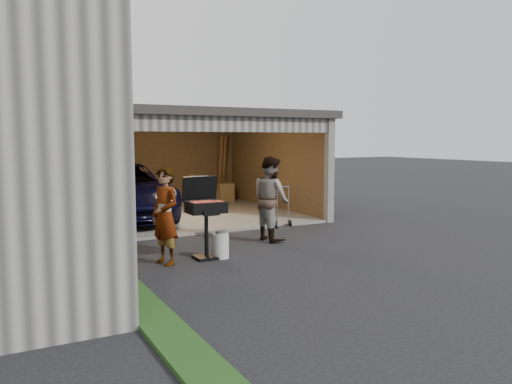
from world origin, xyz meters
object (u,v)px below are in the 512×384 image
Objects in this scene: minivan at (121,193)px; hand_truck at (283,220)px; man at (271,199)px; plywood_panel at (100,247)px; propane_tank at (221,246)px; woman at (165,216)px; bbq_grill at (205,210)px.

hand_truck is at bearing -36.85° from minivan.
plywood_panel is at bearing 101.60° from man.
plywood_panel is at bearing -178.79° from propane_tank.
hand_truck is at bearing 39.08° from propane_tank.
plywood_panel reaches higher than propane_tank.
propane_tank is (1.03, -0.04, -0.62)m from woman.
plywood_panel is at bearing -174.93° from bbq_grill.
propane_tank is at bearing 1.21° from plywood_panel.
plywood_panel is (-3.78, -1.02, -0.47)m from man.
propane_tank is (-1.62, -0.98, -0.68)m from man.
bbq_grill is 0.71m from propane_tank.
man reaches higher than woman.
propane_tank is at bearing -77.17° from minivan.
plywood_panel is at bearing -100.21° from minivan.
man reaches higher than bbq_grill.
woman is at bearing -135.07° from hand_truck.
bbq_grill is 3.25× the size of propane_tank.
man reaches higher than plywood_panel.
plywood_panel is (-1.13, -0.08, -0.42)m from woman.
man is 2.05m from bbq_grill.
man is 1.75× the size of hand_truck.
man is at bearing 91.04° from woman.
minivan is 5.27m from propane_tank.
minivan is 4.49m from hand_truck.
man is at bearing -56.06° from minivan.
bbq_grill is (-1.86, -0.85, -0.02)m from man.
woman is 1.14× the size of bbq_grill.
woman reaches higher than hand_truck.
man is at bearing 15.17° from plywood_panel.
bbq_grill reaches higher than propane_tank.
propane_tank is 3.43m from hand_truck.
bbq_grill is 1.44× the size of hand_truck.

